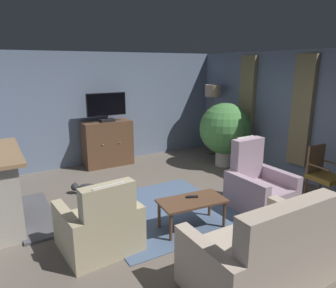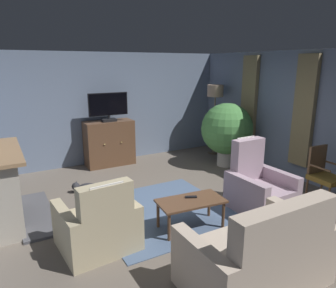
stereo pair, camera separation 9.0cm
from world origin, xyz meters
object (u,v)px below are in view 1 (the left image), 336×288
at_px(sofa_floral, 262,256).
at_px(television, 106,106).
at_px(coffee_table, 192,203).
at_px(floor_lamp, 213,95).
at_px(tv_cabinet, 108,144).
at_px(potted_plant_small_fern_corner, 225,130).
at_px(cat, 87,189).
at_px(armchair_by_fireplace, 258,188).
at_px(fireplace, 4,189).
at_px(tv_remote, 192,197).
at_px(side_chair_far_end, 322,173).
at_px(armchair_angled_to_table, 100,227).

bearing_deg(sofa_floral, television, 89.80).
xyz_separation_m(coffee_table, floor_lamp, (2.68, 2.96, 1.15)).
bearing_deg(tv_cabinet, potted_plant_small_fern_corner, -30.83).
bearing_deg(sofa_floral, coffee_table, 87.94).
xyz_separation_m(tv_cabinet, potted_plant_small_fern_corner, (2.33, -1.39, 0.36)).
bearing_deg(cat, armchair_by_fireplace, -40.92).
bearing_deg(coffee_table, fireplace, 146.27).
distance_m(television, coffee_table, 3.48).
relative_size(sofa_floral, armchair_by_fireplace, 1.35).
bearing_deg(floor_lamp, coffee_table, -132.16).
bearing_deg(fireplace, sofa_floral, -52.24).
bearing_deg(floor_lamp, tv_cabinet, 170.95).
bearing_deg(tv_remote, fireplace, -7.21).
bearing_deg(side_chair_far_end, coffee_table, 171.24).
height_order(side_chair_far_end, floor_lamp, floor_lamp).
height_order(armchair_angled_to_table, armchair_by_fireplace, armchair_by_fireplace).
bearing_deg(tv_remote, side_chair_far_end, -165.75).
relative_size(armchair_by_fireplace, potted_plant_small_fern_corner, 0.78).
relative_size(sofa_floral, potted_plant_small_fern_corner, 1.05).
bearing_deg(potted_plant_small_fern_corner, television, 150.15).
relative_size(tv_remote, cat, 0.27).
bearing_deg(armchair_angled_to_table, fireplace, 125.57).
bearing_deg(side_chair_far_end, armchair_angled_to_table, 171.96).
xyz_separation_m(tv_remote, armchair_by_fireplace, (1.27, -0.07, -0.11)).
bearing_deg(armchair_angled_to_table, armchair_by_fireplace, -3.45).
xyz_separation_m(cat, floor_lamp, (3.64, 0.98, 1.43)).
relative_size(tv_cabinet, sofa_floral, 0.72).
bearing_deg(coffee_table, armchair_angled_to_table, 173.31).
bearing_deg(tv_cabinet, television, -90.00).
xyz_separation_m(television, armchair_by_fireplace, (1.35, -3.34, -1.05)).
bearing_deg(tv_remote, coffee_table, 80.32).
bearing_deg(side_chair_far_end, floor_lamp, 85.75).
relative_size(television, cat, 1.46).
height_order(armchair_angled_to_table, side_chair_far_end, armchair_angled_to_table).
height_order(fireplace, sofa_floral, fireplace).
height_order(tv_cabinet, sofa_floral, sofa_floral).
height_order(armchair_by_fireplace, side_chair_far_end, armchair_by_fireplace).
relative_size(fireplace, tv_remote, 9.76).
height_order(cat, floor_lamp, floor_lamp).
relative_size(side_chair_far_end, floor_lamp, 0.54).
height_order(armchair_by_fireplace, floor_lamp, floor_lamp).
bearing_deg(tv_remote, television, -63.81).
relative_size(television, armchair_by_fireplace, 0.79).
bearing_deg(floor_lamp, side_chair_far_end, -94.25).
relative_size(tv_cabinet, armchair_angled_to_table, 1.11).
bearing_deg(armchair_by_fireplace, coffee_table, 179.77).
bearing_deg(tv_remote, cat, -37.28).
distance_m(side_chair_far_end, floor_lamp, 3.49).
bearing_deg(sofa_floral, fireplace, 127.76).
distance_m(armchair_angled_to_table, armchair_by_fireplace, 2.63).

